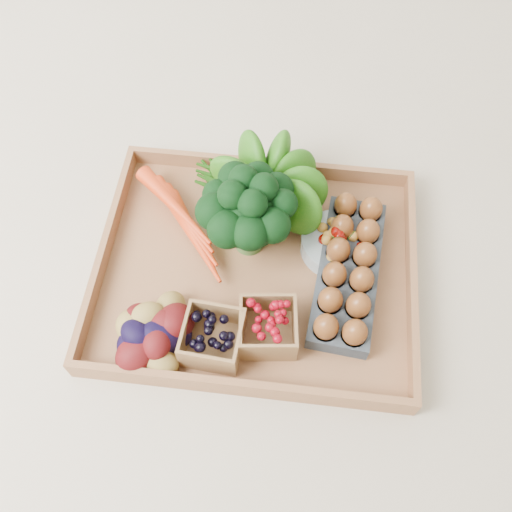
# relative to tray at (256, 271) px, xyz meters

# --- Properties ---
(ground) EXTENTS (4.00, 4.00, 0.00)m
(ground) POSITION_rel_tray_xyz_m (0.00, 0.00, -0.01)
(ground) COLOR beige
(ground) RESTS_ON ground
(tray) EXTENTS (0.55, 0.45, 0.01)m
(tray) POSITION_rel_tray_xyz_m (0.00, 0.00, 0.00)
(tray) COLOR #9B6741
(tray) RESTS_ON ground
(carrots) EXTENTS (0.22, 0.15, 0.05)m
(carrots) POSITION_rel_tray_xyz_m (-0.14, 0.08, 0.03)
(carrots) COLOR red
(carrots) RESTS_ON tray
(lettuce) EXTENTS (0.15, 0.15, 0.15)m
(lettuce) POSITION_rel_tray_xyz_m (0.01, 0.12, 0.08)
(lettuce) COLOR #0F570D
(lettuce) RESTS_ON tray
(broccoli) EXTENTS (0.17, 0.17, 0.13)m
(broccoli) POSITION_rel_tray_xyz_m (-0.02, 0.05, 0.07)
(broccoli) COLOR black
(broccoli) RESTS_ON tray
(cherry_bowl) EXTENTS (0.13, 0.13, 0.03)m
(cherry_bowl) POSITION_rel_tray_xyz_m (0.14, 0.06, 0.02)
(cherry_bowl) COLOR #8C9EA5
(cherry_bowl) RESTS_ON tray
(egg_carton) EXTENTS (0.13, 0.30, 0.03)m
(egg_carton) POSITION_rel_tray_xyz_m (0.16, 0.00, 0.02)
(egg_carton) COLOR #3A414A
(egg_carton) RESTS_ON tray
(potatoes) EXTENTS (0.15, 0.15, 0.09)m
(potatoes) POSITION_rel_tray_xyz_m (-0.15, -0.15, 0.05)
(potatoes) COLOR #420A0C
(potatoes) RESTS_ON tray
(punnet_blackberry) EXTENTS (0.10, 0.10, 0.06)m
(punnet_blackberry) POSITION_rel_tray_xyz_m (-0.05, -0.15, 0.04)
(punnet_blackberry) COLOR black
(punnet_blackberry) RESTS_ON tray
(punnet_raspberry) EXTENTS (0.10, 0.10, 0.06)m
(punnet_raspberry) POSITION_rel_tray_xyz_m (0.03, -0.12, 0.04)
(punnet_raspberry) COLOR maroon
(punnet_raspberry) RESTS_ON tray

